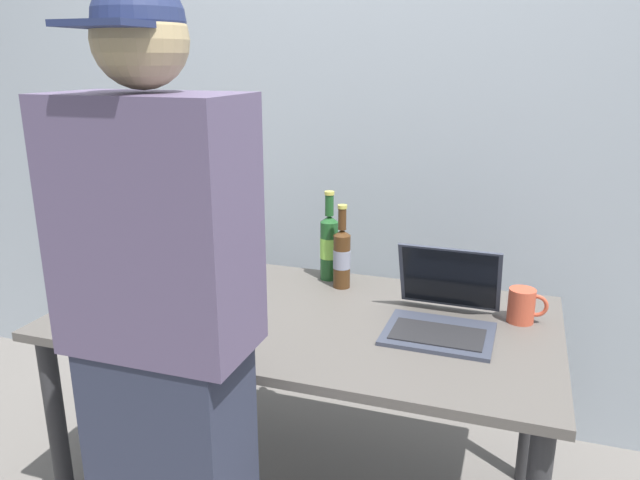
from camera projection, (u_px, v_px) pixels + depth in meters
desk at (305, 338)px, 1.96m from camera, size 1.56×0.82×0.70m
laptop at (443, 311)px, 1.82m from camera, size 0.32×0.35×0.23m
beer_bottle_dark at (342, 256)px, 2.13m from camera, size 0.06×0.06×0.30m
beer_bottle_amber at (329, 245)px, 2.20m from camera, size 0.07×0.07×0.33m
person_figure at (166, 359)px, 1.38m from camera, size 0.41×0.28×1.64m
coffee_mug at (522, 306)px, 1.86m from camera, size 0.12×0.08×0.11m
back_wall at (366, 107)px, 2.41m from camera, size 6.00×0.10×2.60m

